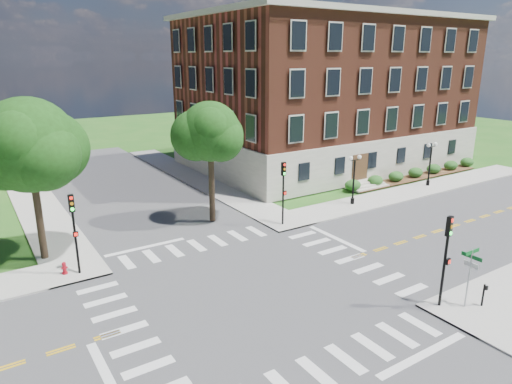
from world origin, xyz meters
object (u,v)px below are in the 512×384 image
fire_hydrant (64,268)px  traffic_signal_ne (283,185)px  traffic_signal_nw (74,224)px  push_button_post (484,294)px  twin_lamp_west (354,177)px  twin_lamp_east (430,161)px  traffic_signal_se (447,250)px  street_sign_pole (470,267)px

fire_hydrant → traffic_signal_ne: bearing=-0.9°
traffic_signal_nw → fire_hydrant: (-0.75, 0.35, -2.72)m
traffic_signal_ne → push_button_post: 15.33m
push_button_post → twin_lamp_west: bearing=67.9°
traffic_signal_ne → twin_lamp_east: bearing=3.2°
traffic_signal_se → traffic_signal_ne: 13.85m
traffic_signal_ne → fire_hydrant: bearing=179.1°
twin_lamp_east → twin_lamp_west: bearing=-178.7°
twin_lamp_east → street_sign_pole: 23.58m
traffic_signal_ne → traffic_signal_nw: 14.80m
traffic_signal_ne → twin_lamp_east: traffic_signal_ne is taller
traffic_signal_nw → twin_lamp_east: traffic_signal_nw is taller
fire_hydrant → twin_lamp_east: bearing=1.3°
twin_lamp_west → push_button_post: size_ratio=3.53×
twin_lamp_west → street_sign_pole: 17.01m
traffic_signal_nw → push_button_post: traffic_signal_nw is taller
street_sign_pole → traffic_signal_ne: bearing=93.0°
street_sign_pole → push_button_post: 1.76m
twin_lamp_east → fire_hydrant: size_ratio=5.64×
traffic_signal_ne → push_button_post: bearing=-84.1°
traffic_signal_nw → fire_hydrant: bearing=154.7°
twin_lamp_east → street_sign_pole: size_ratio=1.36×
traffic_signal_se → traffic_signal_nw: (-14.59, 13.74, 0.00)m
traffic_signal_nw → street_sign_pole: bearing=-43.0°
twin_lamp_west → push_button_post: 17.20m
twin_lamp_west → push_button_post: bearing=-112.1°
twin_lamp_east → street_sign_pole: twin_lamp_east is taller
traffic_signal_ne → fire_hydrant: size_ratio=6.40×
traffic_signal_se → street_sign_pole: (0.98, -0.76, -0.88)m
traffic_signal_ne → traffic_signal_se: bearing=-90.9°
twin_lamp_east → fire_hydrant: 34.04m
traffic_signal_nw → twin_lamp_east: size_ratio=1.13×
twin_lamp_west → twin_lamp_east: 10.43m
twin_lamp_east → push_button_post: size_ratio=3.53×
traffic_signal_se → street_sign_pole: traffic_signal_se is taller
traffic_signal_ne → twin_lamp_west: traffic_signal_ne is taller
traffic_signal_se → street_sign_pole: size_ratio=1.55×
traffic_signal_nw → fire_hydrant: 2.84m
traffic_signal_se → twin_lamp_east: 23.85m
traffic_signal_se → traffic_signal_ne: same height
twin_lamp_west → traffic_signal_se: bearing=-119.3°
traffic_signal_nw → push_button_post: 22.29m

